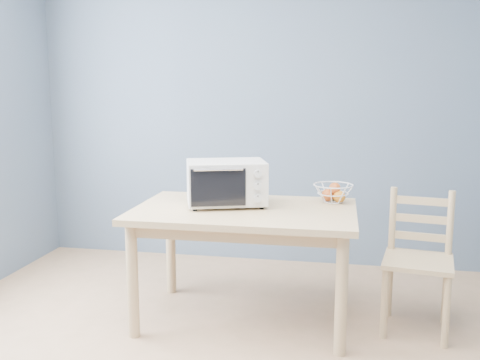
% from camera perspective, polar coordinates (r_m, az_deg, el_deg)
% --- Properties ---
extents(room, '(4.01, 4.51, 2.61)m').
position_cam_1_polar(room, '(2.38, -4.62, 4.82)').
color(room, tan).
rests_on(room, ground).
extents(dining_table, '(1.40, 0.90, 0.75)m').
position_cam_1_polar(dining_table, '(3.43, 0.49, -4.67)').
color(dining_table, tan).
rests_on(dining_table, ground).
extents(toaster_oven, '(0.58, 0.49, 0.29)m').
position_cam_1_polar(toaster_oven, '(3.45, -1.80, -0.24)').
color(toaster_oven, silver).
rests_on(toaster_oven, dining_table).
extents(fruit_basket, '(0.29, 0.29, 0.14)m').
position_cam_1_polar(fruit_basket, '(3.62, 9.95, -1.31)').
color(fruit_basket, silver).
rests_on(fruit_basket, dining_table).
extents(dining_chair, '(0.47, 0.47, 0.87)m').
position_cam_1_polar(dining_chair, '(3.55, 18.47, -8.35)').
color(dining_chair, tan).
rests_on(dining_chair, ground).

